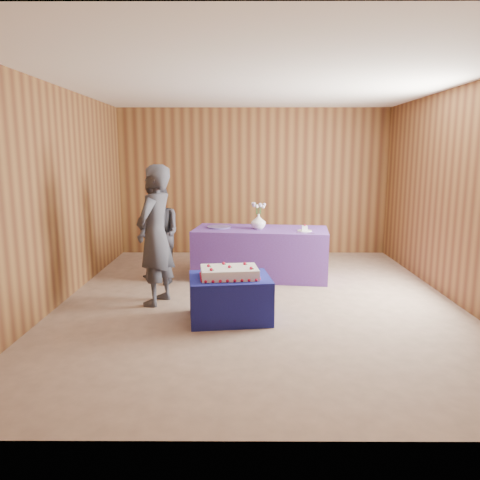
{
  "coord_description": "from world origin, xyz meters",
  "views": [
    {
      "loc": [
        -0.21,
        -5.79,
        1.87
      ],
      "look_at": [
        -0.24,
        0.1,
        0.78
      ],
      "focal_mm": 35.0,
      "sensor_mm": 36.0,
      "label": 1
    }
  ],
  "objects_px": {
    "cake_table": "(230,298)",
    "vase": "(258,222)",
    "serving_table": "(261,253)",
    "guest_right": "(158,234)",
    "sheet_cake": "(229,272)",
    "guest_left": "(155,235)"
  },
  "relations": [
    {
      "from": "guest_left",
      "to": "cake_table",
      "type": "bearing_deg",
      "value": 76.12
    },
    {
      "from": "serving_table",
      "to": "guest_right",
      "type": "relative_size",
      "value": 1.37
    },
    {
      "from": "cake_table",
      "to": "sheet_cake",
      "type": "bearing_deg",
      "value": -106.5
    },
    {
      "from": "guest_right",
      "to": "cake_table",
      "type": "bearing_deg",
      "value": -9.45
    },
    {
      "from": "serving_table",
      "to": "cake_table",
      "type": "bearing_deg",
      "value": -95.41
    },
    {
      "from": "sheet_cake",
      "to": "vase",
      "type": "bearing_deg",
      "value": 71.37
    },
    {
      "from": "guest_right",
      "to": "vase",
      "type": "bearing_deg",
      "value": 58.32
    },
    {
      "from": "vase",
      "to": "guest_right",
      "type": "distance_m",
      "value": 1.5
    },
    {
      "from": "sheet_cake",
      "to": "guest_right",
      "type": "height_order",
      "value": "guest_right"
    },
    {
      "from": "guest_left",
      "to": "guest_right",
      "type": "bearing_deg",
      "value": -154.28
    },
    {
      "from": "cake_table",
      "to": "serving_table",
      "type": "distance_m",
      "value": 1.93
    },
    {
      "from": "cake_table",
      "to": "serving_table",
      "type": "relative_size",
      "value": 0.45
    },
    {
      "from": "serving_table",
      "to": "vase",
      "type": "bearing_deg",
      "value": -138.1
    },
    {
      "from": "serving_table",
      "to": "guest_right",
      "type": "bearing_deg",
      "value": -159.12
    },
    {
      "from": "sheet_cake",
      "to": "guest_right",
      "type": "xyz_separation_m",
      "value": [
        -1.07,
        1.55,
        0.17
      ]
    },
    {
      "from": "guest_left",
      "to": "guest_right",
      "type": "height_order",
      "value": "guest_left"
    },
    {
      "from": "vase",
      "to": "sheet_cake",
      "type": "bearing_deg",
      "value": -101.69
    },
    {
      "from": "serving_table",
      "to": "vase",
      "type": "xyz_separation_m",
      "value": [
        -0.04,
        -0.03,
        0.49
      ]
    },
    {
      "from": "serving_table",
      "to": "sheet_cake",
      "type": "bearing_deg",
      "value": -95.36
    },
    {
      "from": "cake_table",
      "to": "vase",
      "type": "xyz_separation_m",
      "value": [
        0.38,
        1.85,
        0.61
      ]
    },
    {
      "from": "cake_table",
      "to": "vase",
      "type": "height_order",
      "value": "vase"
    },
    {
      "from": "sheet_cake",
      "to": "guest_right",
      "type": "relative_size",
      "value": 0.48
    }
  ]
}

